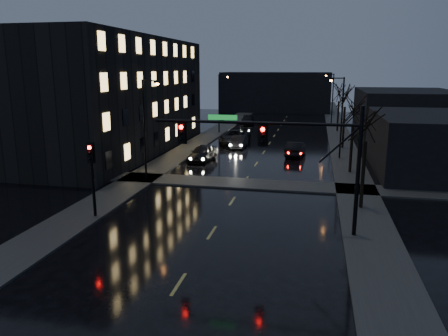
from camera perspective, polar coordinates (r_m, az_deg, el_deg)
The scene contains 23 objects.
ground at distance 17.37m, azimuth -8.06°, elevation -17.81°, with size 160.00×160.00×0.00m, color black.
sidewalk_left at distance 51.64m, azimuth -3.82°, elevation 3.10°, with size 3.00×140.00×0.12m, color #2D2D2B.
sidewalk_right at distance 49.86m, azimuth 15.37°, elevation 2.31°, with size 3.00×140.00×0.12m, color #2D2D2B.
sidewalk_cross at distance 34.06m, azimuth 2.51°, elevation -2.03°, with size 40.00×3.00×0.12m, color #2D2D2B.
apartment_block at distance 49.17m, azimuth -14.67°, elevation 9.20°, with size 12.00×30.00×12.00m, color black.
commercial_right_near at distance 41.74m, azimuth 25.89°, elevation 2.88°, with size 10.00×14.00×5.00m, color black.
commercial_right_far at distance 63.34m, azimuth 22.62°, elevation 6.65°, with size 12.00×18.00×6.00m, color black.
far_block at distance 92.48m, azimuth 6.81°, elevation 9.83°, with size 22.00×10.00×8.00m, color black.
signal_mast at distance 23.36m, azimuth 8.13°, elevation 3.00°, with size 11.11×0.41×7.00m.
signal_pole_left at distance 26.94m, azimuth -16.85°, elevation -0.14°, with size 0.35×0.41×4.53m.
tree_near at distance 28.27m, azimuth 18.24°, elevation 6.95°, with size 3.52×3.52×8.08m.
tree_mid_a at distance 38.22m, azimuth 16.64°, elevation 7.86°, with size 3.30×3.30×7.58m.
tree_mid_b at distance 50.12m, azimuth 15.64°, elevation 9.90°, with size 3.74×3.74×8.59m.
tree_far at distance 64.11m, azimuth 14.86°, elevation 10.01°, with size 3.43×3.43×7.88m.
streetlight_l_near at distance 34.72m, azimuth -10.07°, elevation 6.00°, with size 1.53×0.28×8.00m.
streetlight_l_far at distance 60.51m, azimuth -0.46°, elevation 9.07°, with size 1.53×0.28×8.00m.
streetlight_r_mid at distance 44.22m, azimuth 14.89°, elevation 7.21°, with size 1.53×0.28×8.00m.
streetlight_r_far at distance 72.13m, azimuth 13.85°, elevation 9.32°, with size 1.53×0.28×8.00m.
oncoming_car_a at distance 42.45m, azimuth -2.81°, elevation 1.98°, with size 1.87×4.66×1.59m, color black.
oncoming_car_b at distance 49.66m, azimuth 2.00°, elevation 3.45°, with size 1.43×4.10×1.35m, color black.
oncoming_car_c at distance 52.32m, azimuth 1.44°, elevation 4.09°, with size 2.68×5.81×1.62m, color black.
oncoming_car_d at distance 69.95m, azimuth 3.05°, elevation 6.22°, with size 1.98×4.87×1.41m, color black.
lead_car at distance 45.47m, azimuth 9.33°, elevation 2.49°, with size 1.57×4.51×1.49m, color black.
Camera 1 is at (5.31, -13.98, 8.84)m, focal length 35.00 mm.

